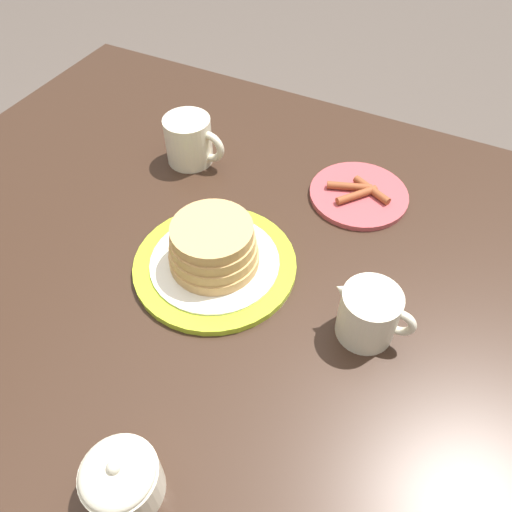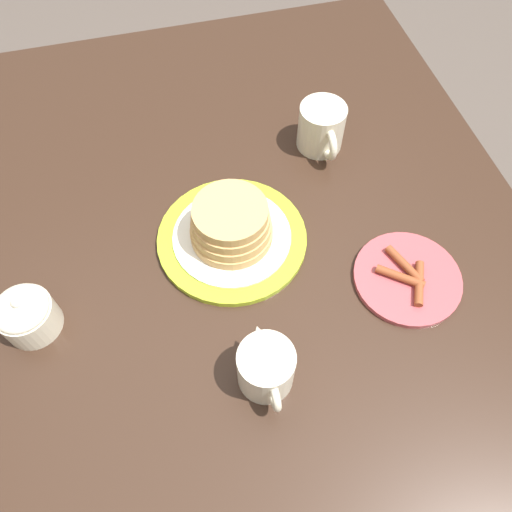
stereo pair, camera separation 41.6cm
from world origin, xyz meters
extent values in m
plane|color=#51473F|center=(0.00, 0.00, 0.00)|extent=(8.00, 8.00, 0.00)
cube|color=#332116|center=(0.00, 0.00, 0.73)|extent=(1.18, 1.05, 0.03)
cube|color=#332116|center=(-0.53, 0.46, 0.36)|extent=(0.07, 0.07, 0.71)
cube|color=#332116|center=(0.53, 0.46, 0.36)|extent=(0.07, 0.07, 0.71)
cylinder|color=#AAC628|center=(0.05, -0.01, 0.75)|extent=(0.26, 0.26, 0.01)
cylinder|color=white|center=(0.05, -0.01, 0.76)|extent=(0.21, 0.21, 0.00)
cylinder|color=tan|center=(0.05, -0.01, 0.77)|extent=(0.14, 0.14, 0.02)
cylinder|color=tan|center=(0.05, -0.01, 0.79)|extent=(0.14, 0.14, 0.02)
cylinder|color=tan|center=(0.05, -0.01, 0.80)|extent=(0.13, 0.13, 0.02)
cylinder|color=tan|center=(0.05, -0.01, 0.82)|extent=(0.13, 0.13, 0.02)
cylinder|color=#B2474C|center=(0.21, 0.25, 0.75)|extent=(0.18, 0.18, 0.01)
cylinder|color=brown|center=(0.19, 0.25, 0.76)|extent=(0.08, 0.04, 0.01)
cylinder|color=brown|center=(0.22, 0.26, 0.76)|extent=(0.08, 0.05, 0.01)
cylinder|color=brown|center=(0.21, 0.24, 0.76)|extent=(0.06, 0.07, 0.01)
cylinder|color=beige|center=(-0.13, 0.21, 0.79)|extent=(0.09, 0.09, 0.09)
torus|color=beige|center=(-0.08, 0.21, 0.79)|extent=(0.07, 0.01, 0.07)
cylinder|color=brown|center=(-0.13, 0.21, 0.83)|extent=(0.08, 0.08, 0.00)
cylinder|color=beige|center=(0.31, -0.02, 0.78)|extent=(0.08, 0.08, 0.08)
cone|color=beige|center=(0.27, -0.02, 0.81)|extent=(0.04, 0.04, 0.04)
torus|color=beige|center=(0.35, -0.02, 0.79)|extent=(0.05, 0.01, 0.05)
cylinder|color=beige|center=(0.13, -0.36, 0.77)|extent=(0.09, 0.09, 0.06)
ellipsoid|color=beige|center=(0.13, -0.36, 0.80)|extent=(0.08, 0.08, 0.03)
sphere|color=beige|center=(0.13, -0.36, 0.82)|extent=(0.02, 0.02, 0.02)
camera|label=1|loc=(0.35, -0.45, 1.36)|focal=35.00mm
camera|label=2|loc=(0.54, -0.10, 1.48)|focal=35.00mm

